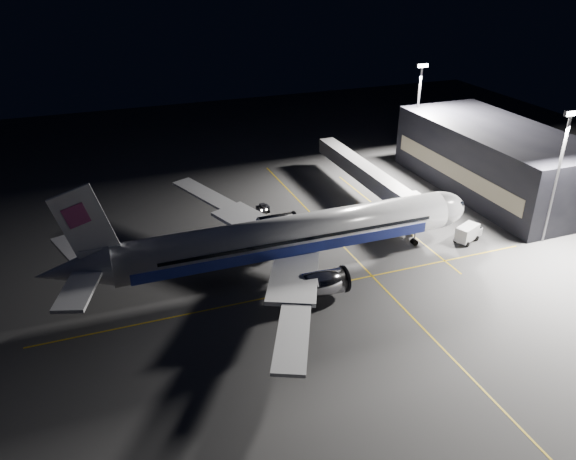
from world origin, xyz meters
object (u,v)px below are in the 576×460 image
(floodlight_mast_south, at_px, (559,166))
(safety_cone_a, at_px, (301,243))
(safety_cone_c, at_px, (274,224))
(floodlight_mast_north, at_px, (418,105))
(baggage_tug, at_px, (263,208))
(service_truck, at_px, (469,232))
(airliner, at_px, (283,238))
(jet_bridge, at_px, (369,176))
(safety_cone_b, at_px, (246,238))

(floodlight_mast_south, height_order, safety_cone_a, floodlight_mast_south)
(floodlight_mast_south, bearing_deg, safety_cone_c, 151.89)
(floodlight_mast_north, distance_m, baggage_tug, 41.32)
(service_truck, bearing_deg, floodlight_mast_north, 47.56)
(floodlight_mast_south, height_order, baggage_tug, floodlight_mast_south)
(floodlight_mast_south, xyz_separation_m, service_truck, (-10.93, 4.22, -10.93))
(airliner, xyz_separation_m, baggage_tug, (3.43, 19.56, -4.46))
(service_truck, xyz_separation_m, safety_cone_a, (-24.85, 7.96, -1.16))
(airliner, bearing_deg, baggage_tug, 80.04)
(floodlight_mast_south, bearing_deg, safety_cone_a, 161.20)
(jet_bridge, xyz_separation_m, safety_cone_b, (-25.35, -7.57, -4.26))
(jet_bridge, bearing_deg, safety_cone_a, -146.24)
(jet_bridge, relative_size, safety_cone_a, 61.64)
(service_truck, relative_size, baggage_tug, 2.57)
(service_truck, xyz_separation_m, safety_cone_b, (-32.42, 12.28, -1.11))
(safety_cone_b, bearing_deg, floodlight_mast_south, -20.83)
(baggage_tug, distance_m, safety_cone_a, 13.52)
(safety_cone_a, bearing_deg, safety_cone_c, 102.16)
(floodlight_mast_south, relative_size, safety_cone_a, 37.09)
(baggage_tug, bearing_deg, jet_bridge, -7.17)
(jet_bridge, bearing_deg, safety_cone_c, -168.23)
(airliner, distance_m, safety_cone_b, 11.77)
(service_truck, xyz_separation_m, safety_cone_c, (-26.54, 15.79, -1.18))
(floodlight_mast_south, distance_m, safety_cone_b, 47.92)
(baggage_tug, bearing_deg, service_truck, -41.43)
(jet_bridge, bearing_deg, baggage_tug, 175.63)
(floodlight_mast_north, xyz_separation_m, baggage_tug, (-37.64, -12.43, -11.66))
(safety_cone_a, xyz_separation_m, safety_cone_c, (-1.69, 7.83, -0.02))
(safety_cone_a, bearing_deg, jet_bridge, 33.76)
(jet_bridge, distance_m, safety_cone_b, 26.80)
(floodlight_mast_north, bearing_deg, safety_cone_b, -153.62)
(jet_bridge, bearing_deg, floodlight_mast_south, -53.21)
(service_truck, bearing_deg, safety_cone_a, 137.73)
(floodlight_mast_north, relative_size, safety_cone_b, 31.76)
(service_truck, height_order, safety_cone_a, service_truck)
(floodlight_mast_south, relative_size, service_truck, 3.68)
(service_truck, bearing_deg, safety_cone_b, 134.75)
(jet_bridge, distance_m, safety_cone_c, 20.35)
(airliner, height_order, baggage_tug, airliner)
(safety_cone_c, bearing_deg, floodlight_mast_north, 25.64)
(floodlight_mast_north, xyz_separation_m, safety_cone_b, (-43.35, -21.50, -12.05))
(service_truck, distance_m, baggage_tug, 34.20)
(airliner, xyz_separation_m, safety_cone_a, (5.29, 6.17, -4.88))
(safety_cone_c, bearing_deg, baggage_tug, 91.78)
(baggage_tug, xyz_separation_m, safety_cone_c, (0.17, -5.56, -0.45))
(floodlight_mast_north, xyz_separation_m, service_truck, (-10.93, -33.78, -10.93))
(safety_cone_b, height_order, safety_cone_c, safety_cone_b)
(floodlight_mast_north, height_order, safety_cone_c, floodlight_mast_north)
(service_truck, relative_size, safety_cone_c, 10.98)
(floodlight_mast_north, distance_m, safety_cone_a, 45.75)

